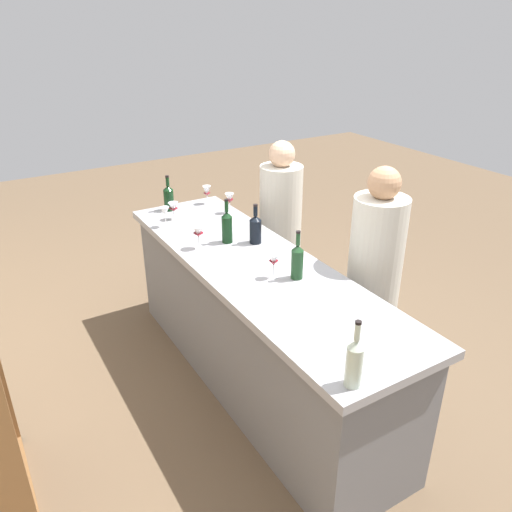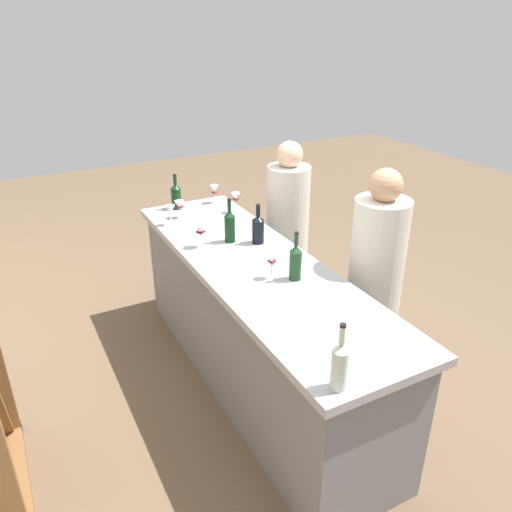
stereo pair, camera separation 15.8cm
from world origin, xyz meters
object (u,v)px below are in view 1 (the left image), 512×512
Objects in this scene: wine_glass_far_center at (198,233)px; wine_bottle_second_left_olive_green at (297,261)px; wine_bottle_center_near_black at (255,228)px; person_left_guest at (372,291)px; wine_bottle_leftmost_clear_pale at (354,361)px; wine_bottle_second_right_dark_green at (227,226)px; wine_bottle_rightmost_dark_green at (169,197)px; wine_glass_far_right at (165,213)px; wine_glass_near_right at (274,261)px; person_center_guest at (280,233)px; wine_glass_near_left at (230,199)px; wine_glass_near_center at (207,192)px; wine_glass_far_left at (173,208)px.

wine_bottle_second_left_olive_green is at bearing -155.26° from wine_glass_far_center.
person_left_guest is at bearing -143.05° from wine_bottle_center_near_black.
wine_bottle_leftmost_clear_pale reaches higher than wine_bottle_second_left_olive_green.
wine_bottle_leftmost_clear_pale is 1.60m from wine_bottle_second_right_dark_green.
wine_bottle_second_left_olive_green is 1.48m from wine_bottle_rightmost_dark_green.
person_left_guest reaches higher than wine_glass_far_right.
wine_glass_near_right is at bearing 160.96° from wine_bottle_center_near_black.
person_left_guest is at bearing 66.30° from person_center_guest.
wine_glass_far_center is (-0.78, 0.11, 0.00)m from wine_bottle_rightmost_dark_green.
wine_bottle_second_left_olive_green is at bearing -124.30° from wine_glass_near_right.
wine_bottle_leftmost_clear_pale reaches higher than wine_glass_near_left.
wine_bottle_second_left_olive_green is 1.08× the size of wine_bottle_center_near_black.
wine_bottle_second_right_dark_green reaches higher than wine_glass_far_center.
wine_bottle_center_near_black is 0.39m from wine_glass_far_center.
person_left_guest reaches higher than wine_bottle_center_near_black.
wine_bottle_center_near_black is 0.90× the size of wine_bottle_second_right_dark_green.
wine_glass_far_center is at bearing 24.74° from wine_bottle_second_left_olive_green.
wine_bottle_center_near_black is 1.83× the size of wine_glass_near_center.
person_center_guest is (-0.04, -0.46, -0.37)m from wine_glass_near_left.
wine_bottle_second_right_dark_green is 2.04× the size of wine_glass_near_center.
wine_bottle_rightmost_dark_green is 0.21m from wine_glass_far_left.
wine_bottle_rightmost_dark_green is 1.75m from person_left_guest.
person_center_guest reaches higher than wine_glass_far_right.
person_center_guest is at bearing -65.09° from wine_glass_far_center.
wine_bottle_center_near_black is at bearing 24.56° from person_center_guest.
wine_bottle_rightmost_dark_green is 0.49m from wine_glass_near_left.
wine_glass_far_left is at bearing 13.78° from wine_bottle_second_right_dark_green.
wine_bottle_rightmost_dark_green is 1.91× the size of wine_glass_near_right.
wine_bottle_second_right_dark_green is at bearing -152.30° from wine_glass_far_right.
wine_glass_far_center reaches higher than wine_glass_near_center.
wine_glass_far_center is at bearing 172.05° from wine_bottle_rightmost_dark_green.
wine_bottle_second_left_olive_green is 0.64m from person_left_guest.
wine_bottle_second_left_olive_green is 1.34m from person_center_guest.
wine_bottle_leftmost_clear_pale is 2.29m from person_center_guest.
wine_bottle_center_near_black is at bearing -56.96° from person_left_guest.
wine_glass_far_left is (-0.18, 0.37, -0.01)m from wine_glass_near_center.
wine_bottle_leftmost_clear_pale is 2.14m from wine_glass_near_left.
wine_glass_far_center is at bearing 5.45° from person_center_guest.
wine_glass_near_left is at bearing -168.06° from wine_glass_near_center.
wine_glass_far_center reaches higher than wine_glass_far_right.
wine_glass_near_right is (0.08, 0.11, -0.01)m from wine_bottle_second_left_olive_green.
wine_glass_near_right is 0.95× the size of wine_glass_far_center.
wine_glass_far_center reaches higher than wine_glass_far_left.
wine_glass_near_center is at bearing -11.32° from wine_bottle_leftmost_clear_pale.
person_left_guest is at bearing -99.26° from wine_bottle_second_left_olive_green.
wine_bottle_center_near_black is 1.75× the size of wine_glass_near_left.
wine_glass_near_right is at bearing 179.40° from wine_bottle_second_right_dark_green.
wine_glass_near_center is 1.02× the size of wine_glass_near_right.
wine_bottle_second_right_dark_green is at bearing 56.00° from wine_bottle_center_near_black.
wine_bottle_center_near_black is 0.76m from wine_glass_far_left.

